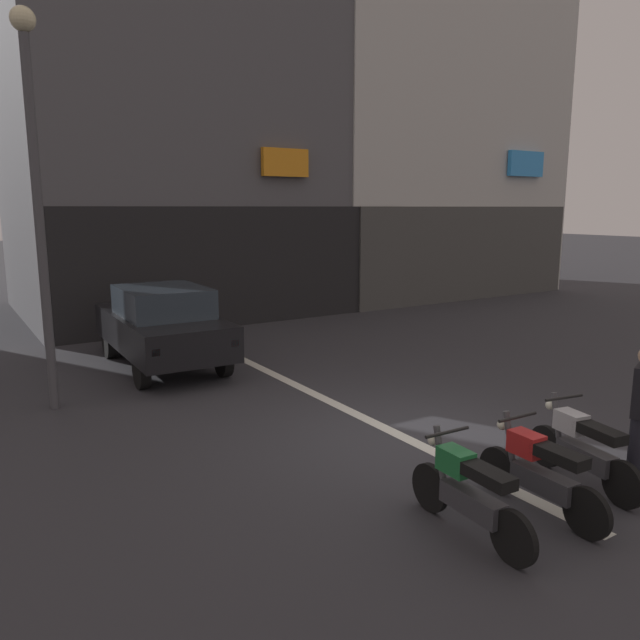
% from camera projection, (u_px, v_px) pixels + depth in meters
% --- Properties ---
extents(ground_plane, '(120.00, 120.00, 0.00)m').
position_uv_depth(ground_plane, '(409.00, 440.00, 8.43)').
color(ground_plane, '#333338').
extents(lane_centre_line, '(0.20, 18.00, 0.01)m').
position_uv_depth(lane_centre_line, '(230.00, 353.00, 13.40)').
color(lane_centre_line, silver).
rests_on(lane_centre_line, ground).
extents(building_far_right, '(9.93, 7.93, 14.53)m').
position_uv_depth(building_far_right, '(402.00, 99.00, 23.09)').
color(building_far_right, silver).
rests_on(building_far_right, ground).
extents(car_black_crossing_near, '(1.87, 4.15, 1.64)m').
position_uv_depth(car_black_crossing_near, '(162.00, 324.00, 12.10)').
color(car_black_crossing_near, black).
rests_on(car_black_crossing_near, ground).
extents(street_lamp, '(0.36, 0.36, 6.02)m').
position_uv_depth(street_lamp, '(35.00, 171.00, 9.09)').
color(street_lamp, '#47474C').
rests_on(street_lamp, ground).
extents(motorcycle_green_row_leftmost, '(0.55, 1.67, 0.98)m').
position_uv_depth(motorcycle_green_row_leftmost, '(468.00, 491.00, 5.91)').
color(motorcycle_green_row_leftmost, black).
rests_on(motorcycle_green_row_leftmost, ground).
extents(motorcycle_red_row_left_mid, '(0.55, 1.67, 0.98)m').
position_uv_depth(motorcycle_red_row_left_mid, '(539.00, 472.00, 6.35)').
color(motorcycle_red_row_left_mid, black).
rests_on(motorcycle_red_row_left_mid, ground).
extents(motorcycle_silver_row_centre, '(0.55, 1.66, 0.98)m').
position_uv_depth(motorcycle_silver_row_centre, '(582.00, 447.00, 6.99)').
color(motorcycle_silver_row_centre, black).
rests_on(motorcycle_silver_row_centre, ground).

